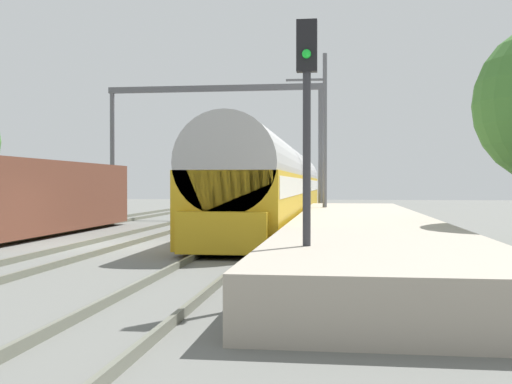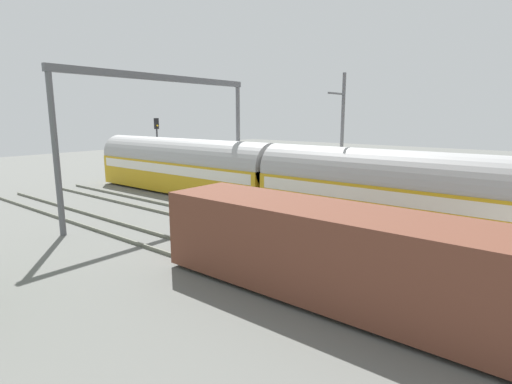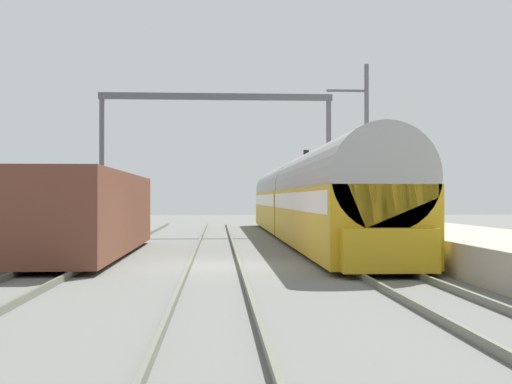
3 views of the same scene
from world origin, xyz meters
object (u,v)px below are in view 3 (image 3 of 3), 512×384
Objects in this scene: passenger_train at (304,199)px; railway_signal_far at (306,178)px; person_crossing at (330,218)px; freight_car at (91,213)px; catenary_gantry at (216,132)px.

railway_signal_far is (1.92, 13.49, 1.45)m from passenger_train.
railway_signal_far is (0.78, 14.55, 2.39)m from person_crossing.
freight_car is (-8.66, -9.17, -0.50)m from passenger_train.
person_crossing is 9.09m from catenary_gantry.
railway_signal_far is at bearing 64.98° from freight_car.
railway_signal_far is 0.41× the size of catenary_gantry.
freight_car is 25.08m from railway_signal_far.
person_crossing is at bearing -93.08° from railway_signal_far.
freight_car is 1.00× the size of catenary_gantry.
passenger_train is at bearing -88.05° from person_crossing.
railway_signal_far is 11.16m from catenary_gantry.
passenger_train is 6.11× the size of railway_signal_far.
catenary_gantry reaches higher than railway_signal_far.
freight_car is at bearing -5.27° from person_crossing.
railway_signal_far is at bearing -137.96° from person_crossing.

